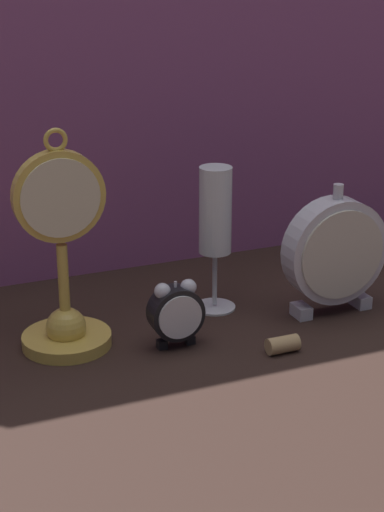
# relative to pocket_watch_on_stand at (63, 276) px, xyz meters

# --- Properties ---
(ground_plane) EXTENTS (4.00, 4.00, 0.00)m
(ground_plane) POSITION_rel_pocket_watch_on_stand_xyz_m (0.18, -0.09, -0.10)
(ground_plane) COLOR black
(fabric_backdrop_drape) EXTENTS (1.26, 0.01, 0.78)m
(fabric_backdrop_drape) POSITION_rel_pocket_watch_on_stand_xyz_m (0.18, 0.24, 0.29)
(fabric_backdrop_drape) COLOR #8E4C7F
(fabric_backdrop_drape) RESTS_ON ground_plane
(pocket_watch_on_stand) EXTENTS (0.12, 0.12, 0.29)m
(pocket_watch_on_stand) POSITION_rel_pocket_watch_on_stand_xyz_m (0.00, 0.00, 0.00)
(pocket_watch_on_stand) COLOR gold
(pocket_watch_on_stand) RESTS_ON ground_plane
(alarm_clock_twin_bell) EXTENTS (0.07, 0.03, 0.09)m
(alarm_clock_twin_bell) POSITION_rel_pocket_watch_on_stand_xyz_m (0.13, -0.06, -0.05)
(alarm_clock_twin_bell) COLOR black
(alarm_clock_twin_bell) RESTS_ON ground_plane
(mantel_clock_silver) EXTENTS (0.15, 0.04, 0.19)m
(mantel_clock_silver) POSITION_rel_pocket_watch_on_stand_xyz_m (0.38, -0.04, -0.01)
(mantel_clock_silver) COLOR silver
(mantel_clock_silver) RESTS_ON ground_plane
(champagne_flute) EXTENTS (0.06, 0.06, 0.21)m
(champagne_flute) POSITION_rel_pocket_watch_on_stand_xyz_m (0.23, 0.04, 0.03)
(champagne_flute) COLOR silver
(champagne_flute) RESTS_ON ground_plane
(wine_cork) EXTENTS (0.04, 0.02, 0.02)m
(wine_cork) POSITION_rel_pocket_watch_on_stand_xyz_m (0.25, -0.13, -0.09)
(wine_cork) COLOR tan
(wine_cork) RESTS_ON ground_plane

